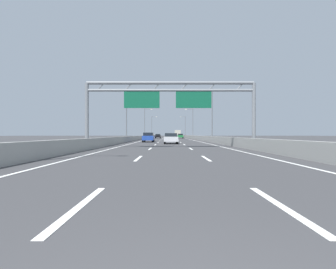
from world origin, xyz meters
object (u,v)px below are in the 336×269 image
(black_car, at_px, (158,136))
(blue_car, at_px, (148,137))
(sign_gantry, at_px, (169,97))
(streetlamp_right_distant, at_px, (184,125))
(streetlamp_left_distant, at_px, (152,125))
(streetlamp_right_mid, at_px, (210,111))
(orange_car, at_px, (174,135))
(box_truck, at_px, (177,133))
(white_car, at_px, (171,138))
(streetlamp_left_mid, at_px, (127,111))
(streetlamp_left_far, at_px, (145,121))
(streetlamp_right_far, at_px, (192,121))
(green_car, at_px, (180,136))

(black_car, bearing_deg, blue_car, -90.01)
(sign_gantry, distance_m, streetlamp_right_distant, 92.87)
(streetlamp_left_distant, xyz_separation_m, streetlamp_right_distant, (14.93, 0.00, 0.00))
(streetlamp_right_mid, bearing_deg, orange_car, 92.64)
(streetlamp_right_distant, xyz_separation_m, box_truck, (-3.71, -10.24, -3.76))
(white_car, xyz_separation_m, blue_car, (-3.63, 7.31, 0.06))
(orange_car, bearing_deg, black_car, -97.32)
(streetlamp_right_distant, relative_size, black_car, 2.19)
(white_car, bearing_deg, streetlamp_left_mid, 124.99)
(orange_car, xyz_separation_m, box_truck, (0.40, -28.12, 0.90))
(streetlamp_right_mid, bearing_deg, white_car, -123.73)
(white_car, xyz_separation_m, box_truck, (3.58, 71.82, 0.90))
(streetlamp_right_mid, bearing_deg, streetlamp_left_far, 112.77)
(streetlamp_left_mid, height_order, streetlamp_left_far, same)
(streetlamp_left_mid, height_order, blue_car, streetlamp_left_mid)
(sign_gantry, xyz_separation_m, streetlamp_right_mid, (7.52, 21.42, 0.58))
(streetlamp_left_mid, height_order, streetlamp_right_distant, same)
(streetlamp_left_mid, bearing_deg, streetlamp_right_far, 67.23)
(streetlamp_right_mid, bearing_deg, green_car, 96.21)
(streetlamp_left_far, bearing_deg, black_car, 6.87)
(green_car, xyz_separation_m, black_car, (-7.12, 1.27, -0.03))
(sign_gantry, height_order, streetlamp_left_mid, streetlamp_left_mid)
(white_car, bearing_deg, streetlamp_left_distant, 95.32)
(streetlamp_right_far, distance_m, blue_car, 40.93)
(white_car, bearing_deg, streetlamp_right_far, 81.09)
(green_car, relative_size, orange_car, 0.97)
(sign_gantry, distance_m, streetlamp_right_far, 57.49)
(streetlamp_right_mid, height_order, box_truck, streetlamp_right_mid)
(streetlamp_right_mid, relative_size, streetlamp_right_distant, 1.00)
(streetlamp_right_far, bearing_deg, white_car, -98.91)
(streetlamp_left_distant, relative_size, streetlamp_right_distant, 1.00)
(streetlamp_right_distant, bearing_deg, streetlamp_left_distant, 180.00)
(streetlamp_left_far, bearing_deg, sign_gantry, -82.59)
(box_truck, bearing_deg, green_car, -90.16)
(streetlamp_left_distant, height_order, blue_car, streetlamp_left_distant)
(streetlamp_right_far, xyz_separation_m, streetlamp_left_distant, (-14.93, 35.57, 0.00))
(streetlamp_right_mid, relative_size, streetlamp_left_far, 1.00)
(streetlamp_left_far, distance_m, box_truck, 27.96)
(sign_gantry, height_order, streetlamp_right_mid, streetlamp_right_mid)
(streetlamp_right_mid, height_order, black_car, streetlamp_right_mid)
(streetlamp_left_mid, xyz_separation_m, black_car, (4.02, 36.06, -4.68))
(streetlamp_right_mid, bearing_deg, box_truck, 93.49)
(white_car, relative_size, black_car, 1.01)
(black_car, bearing_deg, white_car, -85.59)
(streetlamp_right_mid, distance_m, streetlamp_right_far, 35.57)
(sign_gantry, xyz_separation_m, white_car, (0.23, 10.50, -4.08))
(streetlamp_left_distant, bearing_deg, streetlamp_left_far, -90.00)
(streetlamp_left_distant, relative_size, orange_car, 2.24)
(streetlamp_right_far, distance_m, streetlamp_left_distant, 38.58)
(white_car, relative_size, orange_car, 1.03)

